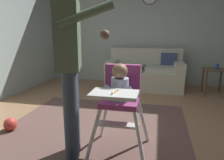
{
  "coord_description": "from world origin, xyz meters",
  "views": [
    {
      "loc": [
        0.58,
        -2.43,
        1.22
      ],
      "look_at": [
        0.15,
        -0.51,
        0.77
      ],
      "focal_mm": 33.79,
      "sensor_mm": 36.0,
      "label": 1
    }
  ],
  "objects_px": {
    "toy_ball": "(10,124)",
    "sippy_cup": "(217,66)",
    "couch": "(145,73)",
    "side_table": "(214,76)",
    "adult_standing": "(70,61)",
    "high_chair": "(120,93)"
  },
  "relations": [
    {
      "from": "high_chair",
      "to": "couch",
      "type": "bearing_deg",
      "value": 178.18
    },
    {
      "from": "couch",
      "to": "adult_standing",
      "type": "relative_size",
      "value": 0.97
    },
    {
      "from": "sippy_cup",
      "to": "high_chair",
      "type": "bearing_deg",
      "value": -121.19
    },
    {
      "from": "toy_ball",
      "to": "sippy_cup",
      "type": "distance_m",
      "value": 3.7
    },
    {
      "from": "high_chair",
      "to": "toy_ball",
      "type": "bearing_deg",
      "value": -97.47
    },
    {
      "from": "adult_standing",
      "to": "sippy_cup",
      "type": "distance_m",
      "value": 3.21
    },
    {
      "from": "adult_standing",
      "to": "sippy_cup",
      "type": "bearing_deg",
      "value": 36.36
    },
    {
      "from": "couch",
      "to": "side_table",
      "type": "relative_size",
      "value": 3.14
    },
    {
      "from": "adult_standing",
      "to": "side_table",
      "type": "distance_m",
      "value": 3.22
    },
    {
      "from": "couch",
      "to": "sippy_cup",
      "type": "relative_size",
      "value": 16.33
    },
    {
      "from": "adult_standing",
      "to": "toy_ball",
      "type": "distance_m",
      "value": 1.35
    },
    {
      "from": "couch",
      "to": "side_table",
      "type": "height_order",
      "value": "couch"
    },
    {
      "from": "high_chair",
      "to": "sippy_cup",
      "type": "relative_size",
      "value": 9.39
    },
    {
      "from": "adult_standing",
      "to": "side_table",
      "type": "bearing_deg",
      "value": 36.9
    },
    {
      "from": "adult_standing",
      "to": "sippy_cup",
      "type": "relative_size",
      "value": 16.83
    },
    {
      "from": "adult_standing",
      "to": "side_table",
      "type": "height_order",
      "value": "adult_standing"
    },
    {
      "from": "toy_ball",
      "to": "sippy_cup",
      "type": "height_order",
      "value": "sippy_cup"
    },
    {
      "from": "adult_standing",
      "to": "toy_ball",
      "type": "relative_size",
      "value": 10.15
    },
    {
      "from": "high_chair",
      "to": "toy_ball",
      "type": "height_order",
      "value": "high_chair"
    },
    {
      "from": "toy_ball",
      "to": "side_table",
      "type": "bearing_deg",
      "value": 37.99
    },
    {
      "from": "couch",
      "to": "toy_ball",
      "type": "distance_m",
      "value": 2.94
    },
    {
      "from": "adult_standing",
      "to": "toy_ball",
      "type": "height_order",
      "value": "adult_standing"
    }
  ]
}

